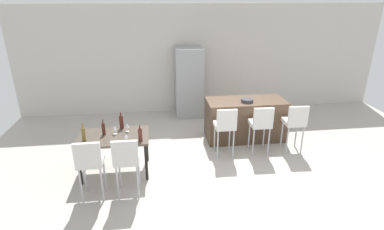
{
  "coord_description": "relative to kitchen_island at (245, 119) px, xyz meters",
  "views": [
    {
      "loc": [
        -1.36,
        -5.21,
        3.11
      ],
      "look_at": [
        -0.65,
        0.44,
        0.85
      ],
      "focal_mm": 28.62,
      "sensor_mm": 36.0,
      "label": 1
    }
  ],
  "objects": [
    {
      "name": "kitchen_island",
      "position": [
        0.0,
        0.0,
        0.0
      ],
      "size": [
        1.74,
        0.76,
        0.92
      ],
      "primitive_type": "cube",
      "color": "#4C3828",
      "rests_on": "ground_plane"
    },
    {
      "name": "dining_chair_near",
      "position": [
        -3.06,
        -1.88,
        0.24
      ],
      "size": [
        0.41,
        0.41,
        1.05
      ],
      "color": "silver",
      "rests_on": "ground_plane"
    },
    {
      "name": "bar_chair_left",
      "position": [
        -0.64,
        -0.76,
        0.24
      ],
      "size": [
        0.4,
        0.4,
        1.05
      ],
      "color": "silver",
      "rests_on": "ground_plane"
    },
    {
      "name": "fruit_bowl",
      "position": [
        -0.02,
        -0.11,
        0.5
      ],
      "size": [
        0.26,
        0.26,
        0.07
      ],
      "primitive_type": "cylinder",
      "color": "#333338",
      "rests_on": "kitchen_island"
    },
    {
      "name": "wine_bottle_left",
      "position": [
        -2.95,
        -1.04,
        0.4
      ],
      "size": [
        0.06,
        0.06,
        0.29
      ],
      "color": "#471E19",
      "rests_on": "dining_table"
    },
    {
      "name": "refrigerator",
      "position": [
        -1.09,
        1.61,
        0.46
      ],
      "size": [
        0.72,
        0.68,
        1.84
      ],
      "primitive_type": "cube",
      "color": "#939699",
      "rests_on": "ground_plane"
    },
    {
      "name": "bar_chair_right",
      "position": [
        0.82,
        -0.76,
        0.24
      ],
      "size": [
        0.42,
        0.42,
        1.05
      ],
      "color": "silver",
      "rests_on": "ground_plane"
    },
    {
      "name": "wine_bottle_middle",
      "position": [
        -3.25,
        -1.25,
        0.41
      ],
      "size": [
        0.07,
        0.07,
        0.33
      ],
      "color": "brown",
      "rests_on": "dining_table"
    },
    {
      "name": "back_wall",
      "position": [
        -0.63,
        2.05,
        0.99
      ],
      "size": [
        10.0,
        0.12,
        2.9
      ],
      "primitive_type": "cube",
      "color": "beige",
      "rests_on": "ground_plane"
    },
    {
      "name": "wine_bottle_inner",
      "position": [
        -2.28,
        -1.38,
        0.4
      ],
      "size": [
        0.07,
        0.07,
        0.29
      ],
      "color": "#471E19",
      "rests_on": "dining_table"
    },
    {
      "name": "wine_glass_right",
      "position": [
        -2.75,
        -1.04,
        0.4
      ],
      "size": [
        0.07,
        0.07,
        0.17
      ],
      "color": "silver",
      "rests_on": "dining_table"
    },
    {
      "name": "wine_bottle_corner",
      "position": [
        -2.65,
        -0.79,
        0.41
      ],
      "size": [
        0.08,
        0.08,
        0.32
      ],
      "color": "#471E19",
      "rests_on": "dining_table"
    },
    {
      "name": "bar_chair_middle",
      "position": [
        0.1,
        -0.76,
        0.24
      ],
      "size": [
        0.41,
        0.41,
        1.05
      ],
      "color": "silver",
      "rests_on": "ground_plane"
    },
    {
      "name": "wine_glass_far",
      "position": [
        -2.53,
        -0.96,
        0.4
      ],
      "size": [
        0.07,
        0.07,
        0.17
      ],
      "color": "silver",
      "rests_on": "dining_table"
    },
    {
      "name": "dining_chair_far",
      "position": [
        -2.49,
        -1.88,
        0.24
      ],
      "size": [
        0.41,
        0.41,
        1.05
      ],
      "color": "silver",
      "rests_on": "ground_plane"
    },
    {
      "name": "wine_glass_near",
      "position": [
        -2.52,
        -1.4,
        0.4
      ],
      "size": [
        0.07,
        0.07,
        0.17
      ],
      "color": "silver",
      "rests_on": "dining_table"
    },
    {
      "name": "dining_table",
      "position": [
        -2.78,
        -1.11,
        0.21
      ],
      "size": [
        1.26,
        0.8,
        0.74
      ],
      "color": "#4C4238",
      "rests_on": "ground_plane"
    },
    {
      "name": "ground_plane",
      "position": [
        -0.63,
        -1.0,
        -0.46
      ],
      "size": [
        10.0,
        10.0,
        0.0
      ],
      "primitive_type": "plane",
      "color": "#ADA89E"
    }
  ]
}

